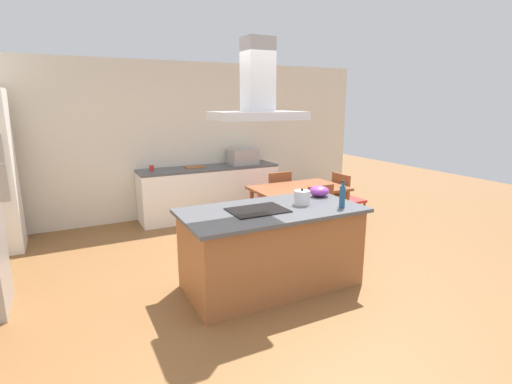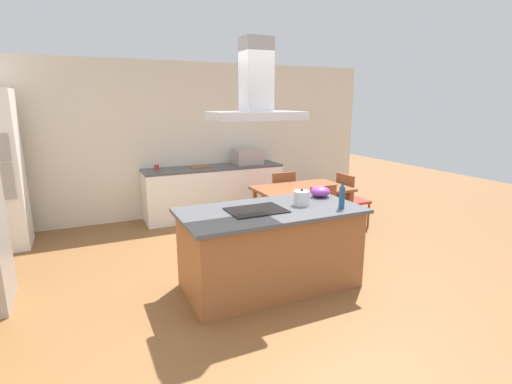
{
  "view_description": "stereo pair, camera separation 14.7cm",
  "coord_description": "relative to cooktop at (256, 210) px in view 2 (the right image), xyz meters",
  "views": [
    {
      "loc": [
        -1.96,
        -3.48,
        2.03
      ],
      "look_at": [
        0.01,
        0.4,
        1.0
      ],
      "focal_mm": 26.99,
      "sensor_mm": 36.0,
      "label": 1
    },
    {
      "loc": [
        -1.83,
        -3.55,
        2.03
      ],
      "look_at": [
        0.01,
        0.4,
        1.0
      ],
      "focal_mm": 26.99,
      "sensor_mm": 36.0,
      "label": 2
    }
  ],
  "objects": [
    {
      "name": "countertop_microwave",
      "position": [
        1.17,
        2.88,
        0.13
      ],
      "size": [
        0.5,
        0.38,
        0.28
      ],
      "primitive_type": "cube",
      "color": "#9E9993",
      "rests_on": "back_counter"
    },
    {
      "name": "tea_kettle",
      "position": [
        0.56,
        -0.0,
        0.07
      ],
      "size": [
        0.23,
        0.18,
        0.19
      ],
      "color": "silver",
      "rests_on": "kitchen_island"
    },
    {
      "name": "kitchen_island",
      "position": [
        0.17,
        0.0,
        -0.45
      ],
      "size": [
        1.97,
        1.01,
        0.9
      ],
      "color": "#995B33",
      "rests_on": "ground"
    },
    {
      "name": "wall_back",
      "position": [
        0.17,
        3.25,
        0.44
      ],
      "size": [
        7.2,
        0.1,
        2.7
      ],
      "primitive_type": "cube",
      "color": "beige",
      "rests_on": "ground"
    },
    {
      "name": "back_counter",
      "position": [
        0.51,
        2.88,
        -0.46
      ],
      "size": [
        2.47,
        0.62,
        0.9
      ],
      "color": "white",
      "rests_on": "ground"
    },
    {
      "name": "coffee_mug_red",
      "position": [
        -0.47,
        2.95,
        0.04
      ],
      "size": [
        0.08,
        0.08,
        0.09
      ],
      "primitive_type": "cylinder",
      "color": "red",
      "rests_on": "back_counter"
    },
    {
      "name": "ground",
      "position": [
        0.17,
        1.5,
        -0.91
      ],
      "size": [
        16.0,
        16.0,
        0.0
      ],
      "primitive_type": "plane",
      "color": "brown"
    },
    {
      "name": "mixing_bowl",
      "position": [
        0.96,
        0.23,
        0.06
      ],
      "size": [
        0.24,
        0.24,
        0.13
      ],
      "primitive_type": "ellipsoid",
      "color": "purple",
      "rests_on": "kitchen_island"
    },
    {
      "name": "chair_facing_back_wall",
      "position": [
        1.39,
        1.99,
        -0.4
      ],
      "size": [
        0.42,
        0.42,
        0.89
      ],
      "color": "red",
      "rests_on": "ground"
    },
    {
      "name": "dining_table",
      "position": [
        1.39,
        1.33,
        -0.24
      ],
      "size": [
        1.4,
        0.9,
        0.75
      ],
      "color": "brown",
      "rests_on": "ground"
    },
    {
      "name": "chair_at_right_end",
      "position": [
        2.31,
        1.33,
        -0.4
      ],
      "size": [
        0.42,
        0.42,
        0.89
      ],
      "color": "red",
      "rests_on": "ground"
    },
    {
      "name": "olive_oil_bottle",
      "position": [
        0.87,
        -0.31,
        0.12
      ],
      "size": [
        0.06,
        0.06,
        0.3
      ],
      "color": "navy",
      "rests_on": "kitchen_island"
    },
    {
      "name": "cooktop",
      "position": [
        0.0,
        0.0,
        0.0
      ],
      "size": [
        0.6,
        0.44,
        0.01
      ],
      "primitive_type": "cube",
      "color": "black",
      "rests_on": "kitchen_island"
    },
    {
      "name": "cutting_board",
      "position": [
        0.27,
        2.93,
        0.0
      ],
      "size": [
        0.34,
        0.24,
        0.02
      ],
      "primitive_type": "cube",
      "color": "#995B33",
      "rests_on": "back_counter"
    },
    {
      "name": "range_hood",
      "position": [
        0.0,
        0.0,
        1.2
      ],
      "size": [
        0.9,
        0.55,
        0.78
      ],
      "color": "#ADADB2"
    },
    {
      "name": "chair_facing_island",
      "position": [
        1.39,
        0.66,
        -0.4
      ],
      "size": [
        0.42,
        0.42,
        0.89
      ],
      "color": "red",
      "rests_on": "ground"
    }
  ]
}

